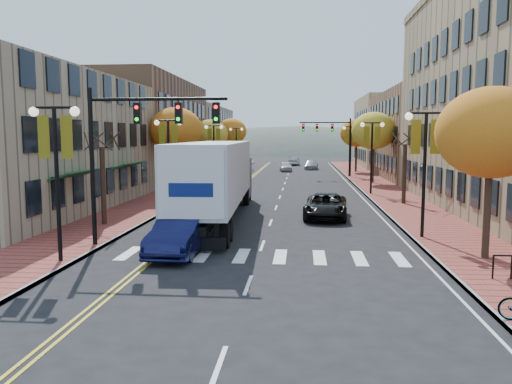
# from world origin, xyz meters

# --- Properties ---
(ground) EXTENTS (200.00, 200.00, 0.00)m
(ground) POSITION_xyz_m (0.00, 0.00, 0.00)
(ground) COLOR black
(ground) RESTS_ON ground
(sidewalk_left) EXTENTS (4.00, 85.00, 0.15)m
(sidewalk_left) POSITION_xyz_m (-9.00, 32.50, 0.07)
(sidewalk_left) COLOR brown
(sidewalk_left) RESTS_ON ground
(sidewalk_right) EXTENTS (4.00, 85.00, 0.15)m
(sidewalk_right) POSITION_xyz_m (9.00, 32.50, 0.07)
(sidewalk_right) COLOR brown
(sidewalk_right) RESTS_ON ground
(building_left_near) EXTENTS (12.00, 22.00, 9.00)m
(building_left_near) POSITION_xyz_m (-17.00, 13.00, 4.50)
(building_left_near) COLOR #9E8966
(building_left_near) RESTS_ON ground
(building_left_mid) EXTENTS (12.00, 24.00, 11.00)m
(building_left_mid) POSITION_xyz_m (-17.00, 36.00, 5.50)
(building_left_mid) COLOR brown
(building_left_mid) RESTS_ON ground
(building_left_far) EXTENTS (12.00, 26.00, 9.50)m
(building_left_far) POSITION_xyz_m (-17.00, 61.00, 4.75)
(building_left_far) COLOR #9E8966
(building_left_far) RESTS_ON ground
(building_right_mid) EXTENTS (15.00, 24.00, 10.00)m
(building_right_mid) POSITION_xyz_m (18.50, 42.00, 5.00)
(building_right_mid) COLOR brown
(building_right_mid) RESTS_ON ground
(building_right_far) EXTENTS (15.00, 20.00, 11.00)m
(building_right_far) POSITION_xyz_m (18.50, 64.00, 5.50)
(building_right_far) COLOR #9E8966
(building_right_far) RESTS_ON ground
(tree_left_a) EXTENTS (0.28, 0.28, 4.20)m
(tree_left_a) POSITION_xyz_m (-9.00, 8.00, 2.25)
(tree_left_a) COLOR #382619
(tree_left_a) RESTS_ON sidewalk_left
(tree_left_b) EXTENTS (4.48, 4.48, 7.21)m
(tree_left_b) POSITION_xyz_m (-9.00, 24.00, 5.45)
(tree_left_b) COLOR #382619
(tree_left_b) RESTS_ON sidewalk_left
(tree_left_c) EXTENTS (4.16, 4.16, 6.69)m
(tree_left_c) POSITION_xyz_m (-9.00, 40.00, 5.05)
(tree_left_c) COLOR #382619
(tree_left_c) RESTS_ON sidewalk_left
(tree_left_d) EXTENTS (4.61, 4.61, 7.42)m
(tree_left_d) POSITION_xyz_m (-9.00, 58.00, 5.60)
(tree_left_d) COLOR #382619
(tree_left_d) RESTS_ON sidewalk_left
(tree_right_a) EXTENTS (4.16, 4.16, 6.69)m
(tree_right_a) POSITION_xyz_m (9.00, 2.00, 5.05)
(tree_right_a) COLOR #382619
(tree_right_a) RESTS_ON sidewalk_right
(tree_right_b) EXTENTS (0.28, 0.28, 4.20)m
(tree_right_b) POSITION_xyz_m (9.00, 18.00, 2.25)
(tree_right_b) COLOR #382619
(tree_right_b) RESTS_ON sidewalk_right
(tree_right_c) EXTENTS (4.48, 4.48, 7.21)m
(tree_right_c) POSITION_xyz_m (9.00, 34.00, 5.45)
(tree_right_c) COLOR #382619
(tree_right_c) RESTS_ON sidewalk_right
(tree_right_d) EXTENTS (4.35, 4.35, 7.00)m
(tree_right_d) POSITION_xyz_m (9.00, 50.00, 5.29)
(tree_right_d) COLOR #382619
(tree_right_d) RESTS_ON sidewalk_right
(lamp_left_a) EXTENTS (1.96, 0.36, 6.05)m
(lamp_left_a) POSITION_xyz_m (-7.50, 0.00, 4.29)
(lamp_left_a) COLOR black
(lamp_left_a) RESTS_ON ground
(lamp_left_b) EXTENTS (1.96, 0.36, 6.05)m
(lamp_left_b) POSITION_xyz_m (-7.50, 16.00, 4.29)
(lamp_left_b) COLOR black
(lamp_left_b) RESTS_ON ground
(lamp_left_c) EXTENTS (1.96, 0.36, 6.05)m
(lamp_left_c) POSITION_xyz_m (-7.50, 34.00, 4.29)
(lamp_left_c) COLOR black
(lamp_left_c) RESTS_ON ground
(lamp_left_d) EXTENTS (1.96, 0.36, 6.05)m
(lamp_left_d) POSITION_xyz_m (-7.50, 52.00, 4.29)
(lamp_left_d) COLOR black
(lamp_left_d) RESTS_ON ground
(lamp_right_a) EXTENTS (1.96, 0.36, 6.05)m
(lamp_right_a) POSITION_xyz_m (7.50, 6.00, 4.29)
(lamp_right_a) COLOR black
(lamp_right_a) RESTS_ON ground
(lamp_right_b) EXTENTS (1.96, 0.36, 6.05)m
(lamp_right_b) POSITION_xyz_m (7.50, 24.00, 4.29)
(lamp_right_b) COLOR black
(lamp_right_b) RESTS_ON ground
(lamp_right_c) EXTENTS (1.96, 0.36, 6.05)m
(lamp_right_c) POSITION_xyz_m (7.50, 42.00, 4.29)
(lamp_right_c) COLOR black
(lamp_right_c) RESTS_ON ground
(traffic_mast_near) EXTENTS (6.10, 0.35, 7.00)m
(traffic_mast_near) POSITION_xyz_m (-5.48, 3.00, 4.92)
(traffic_mast_near) COLOR black
(traffic_mast_near) RESTS_ON ground
(traffic_mast_far) EXTENTS (6.10, 0.34, 7.00)m
(traffic_mast_far) POSITION_xyz_m (5.48, 42.00, 4.92)
(traffic_mast_far) COLOR black
(traffic_mast_far) RESTS_ON ground
(semi_truck) EXTENTS (3.71, 18.44, 4.58)m
(semi_truck) POSITION_xyz_m (-3.14, 10.77, 2.68)
(semi_truck) COLOR black
(semi_truck) RESTS_ON ground
(navy_sedan) EXTENTS (1.94, 5.15, 1.68)m
(navy_sedan) POSITION_xyz_m (-3.32, 2.21, 0.84)
(navy_sedan) COLOR #0E1038
(navy_sedan) RESTS_ON ground
(black_suv) EXTENTS (2.89, 5.54, 1.49)m
(black_suv) POSITION_xyz_m (3.21, 11.92, 0.75)
(black_suv) COLOR black
(black_suv) RESTS_ON ground
(car_far_white) EXTENTS (1.99, 4.13, 1.36)m
(car_far_white) POSITION_xyz_m (-0.50, 51.48, 0.68)
(car_far_white) COLOR silver
(car_far_white) RESTS_ON ground
(car_far_silver) EXTENTS (2.16, 4.71, 1.34)m
(car_far_silver) POSITION_xyz_m (3.14, 56.02, 0.67)
(car_far_silver) COLOR #999AA0
(car_far_silver) RESTS_ON ground
(car_far_oncoming) EXTENTS (1.91, 4.27, 1.36)m
(car_far_oncoming) POSITION_xyz_m (0.50, 65.93, 0.68)
(car_far_oncoming) COLOR #95949B
(car_far_oncoming) RESTS_ON ground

